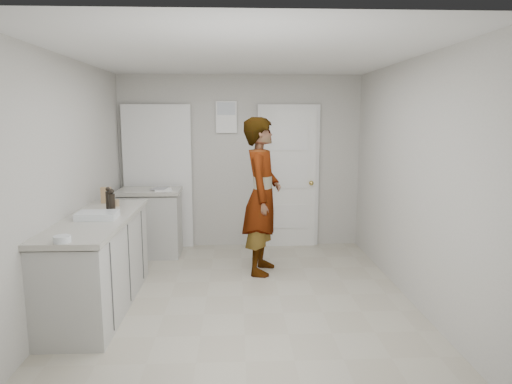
{
  "coord_description": "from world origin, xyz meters",
  "views": [
    {
      "loc": [
        -0.06,
        -4.65,
        1.91
      ],
      "look_at": [
        0.16,
        0.4,
        1.07
      ],
      "focal_mm": 32.0,
      "sensor_mm": 36.0,
      "label": 1
    }
  ],
  "objects_px": {
    "cake_mix_box": "(106,195)",
    "egg_bowl": "(62,239)",
    "oil_cruet_b": "(108,199)",
    "oil_cruet_a": "(112,201)",
    "spice_jar": "(117,203)",
    "person": "(262,196)",
    "baking_dish": "(97,216)"
  },
  "relations": [
    {
      "from": "cake_mix_box",
      "to": "egg_bowl",
      "type": "xyz_separation_m",
      "value": [
        0.12,
        -1.67,
        -0.07
      ]
    },
    {
      "from": "cake_mix_box",
      "to": "oil_cruet_b",
      "type": "distance_m",
      "value": 0.44
    },
    {
      "from": "oil_cruet_a",
      "to": "spice_jar",
      "type": "bearing_deg",
      "value": 96.74
    },
    {
      "from": "person",
      "to": "spice_jar",
      "type": "xyz_separation_m",
      "value": [
        -1.63,
        -0.42,
        0.01
      ]
    },
    {
      "from": "oil_cruet_a",
      "to": "person",
      "type": "bearing_deg",
      "value": 26.04
    },
    {
      "from": "oil_cruet_a",
      "to": "oil_cruet_b",
      "type": "xyz_separation_m",
      "value": [
        -0.07,
        0.14,
        -0.0
      ]
    },
    {
      "from": "cake_mix_box",
      "to": "spice_jar",
      "type": "xyz_separation_m",
      "value": [
        0.17,
        -0.2,
        -0.05
      ]
    },
    {
      "from": "oil_cruet_b",
      "to": "cake_mix_box",
      "type": "bearing_deg",
      "value": 108.49
    },
    {
      "from": "spice_jar",
      "to": "egg_bowl",
      "type": "distance_m",
      "value": 1.47
    },
    {
      "from": "oil_cruet_b",
      "to": "oil_cruet_a",
      "type": "bearing_deg",
      "value": -61.53
    },
    {
      "from": "spice_jar",
      "to": "egg_bowl",
      "type": "bearing_deg",
      "value": -92.2
    },
    {
      "from": "baking_dish",
      "to": "spice_jar",
      "type": "bearing_deg",
      "value": 86.92
    },
    {
      "from": "cake_mix_box",
      "to": "oil_cruet_b",
      "type": "height_order",
      "value": "oil_cruet_b"
    },
    {
      "from": "person",
      "to": "baking_dish",
      "type": "relative_size",
      "value": 4.95
    },
    {
      "from": "person",
      "to": "cake_mix_box",
      "type": "relative_size",
      "value": 10.31
    },
    {
      "from": "egg_bowl",
      "to": "oil_cruet_a",
      "type": "bearing_deg",
      "value": 84.96
    },
    {
      "from": "cake_mix_box",
      "to": "spice_jar",
      "type": "distance_m",
      "value": 0.27
    },
    {
      "from": "spice_jar",
      "to": "baking_dish",
      "type": "distance_m",
      "value": 0.62
    },
    {
      "from": "person",
      "to": "oil_cruet_a",
      "type": "xyz_separation_m",
      "value": [
        -1.59,
        -0.78,
        0.09
      ]
    },
    {
      "from": "egg_bowl",
      "to": "spice_jar",
      "type": "bearing_deg",
      "value": 87.8
    },
    {
      "from": "oil_cruet_a",
      "to": "baking_dish",
      "type": "relative_size",
      "value": 0.66
    },
    {
      "from": "cake_mix_box",
      "to": "egg_bowl",
      "type": "relative_size",
      "value": 1.36
    },
    {
      "from": "oil_cruet_b",
      "to": "egg_bowl",
      "type": "height_order",
      "value": "oil_cruet_b"
    },
    {
      "from": "cake_mix_box",
      "to": "baking_dish",
      "type": "bearing_deg",
      "value": -80.71
    },
    {
      "from": "spice_jar",
      "to": "oil_cruet_a",
      "type": "bearing_deg",
      "value": -83.26
    },
    {
      "from": "spice_jar",
      "to": "oil_cruet_a",
      "type": "xyz_separation_m",
      "value": [
        0.04,
        -0.35,
        0.08
      ]
    },
    {
      "from": "spice_jar",
      "to": "egg_bowl",
      "type": "height_order",
      "value": "spice_jar"
    },
    {
      "from": "oil_cruet_a",
      "to": "baking_dish",
      "type": "distance_m",
      "value": 0.29
    },
    {
      "from": "cake_mix_box",
      "to": "oil_cruet_a",
      "type": "xyz_separation_m",
      "value": [
        0.21,
        -0.55,
        0.03
      ]
    },
    {
      "from": "person",
      "to": "oil_cruet_b",
      "type": "distance_m",
      "value": 1.79
    },
    {
      "from": "spice_jar",
      "to": "cake_mix_box",
      "type": "bearing_deg",
      "value": 130.69
    },
    {
      "from": "person",
      "to": "oil_cruet_b",
      "type": "xyz_separation_m",
      "value": [
        -1.67,
        -0.64,
        0.09
      ]
    }
  ]
}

